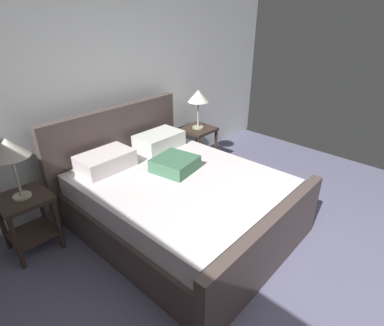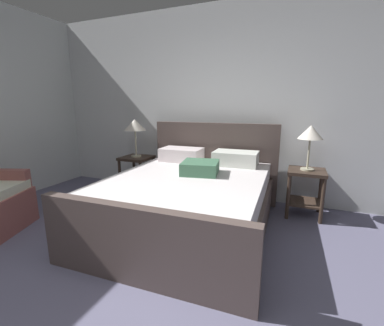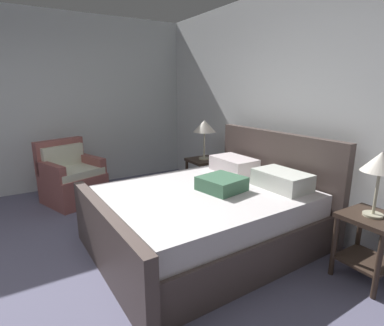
# 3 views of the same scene
# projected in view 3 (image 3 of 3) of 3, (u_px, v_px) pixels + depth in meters

# --- Properties ---
(ground_plane) EXTENTS (5.87, 6.23, 0.02)m
(ground_plane) POSITION_uv_depth(u_px,v_px,m) (2.00, 317.00, 2.27)
(ground_plane) COLOR slate
(wall_back) EXTENTS (5.99, 0.12, 2.79)m
(wall_back) POSITION_uv_depth(u_px,v_px,m) (303.00, 110.00, 3.52)
(wall_back) COLOR silver
(wall_back) RESTS_ON ground
(bed) EXTENTS (1.88, 2.24, 1.14)m
(bed) POSITION_uv_depth(u_px,v_px,m) (209.00, 214.00, 3.22)
(bed) COLOR #51433E
(bed) RESTS_ON ground
(nightstand_right) EXTENTS (0.44, 0.44, 0.60)m
(nightstand_right) POSITION_uv_depth(u_px,v_px,m) (369.00, 237.00, 2.61)
(nightstand_right) COLOR #382A21
(nightstand_right) RESTS_ON ground
(table_lamp_right) EXTENTS (0.29, 0.29, 0.55)m
(table_lamp_right) POSITION_uv_depth(u_px,v_px,m) (381.00, 164.00, 2.45)
(table_lamp_right) COLOR #B7B293
(table_lamp_right) RESTS_ON nightstand_right
(nightstand_left) EXTENTS (0.44, 0.44, 0.60)m
(nightstand_left) POSITION_uv_depth(u_px,v_px,m) (204.00, 172.00, 4.60)
(nightstand_left) COLOR #382A21
(nightstand_left) RESTS_ON ground
(table_lamp_left) EXTENTS (0.33, 0.33, 0.58)m
(table_lamp_left) POSITION_uv_depth(u_px,v_px,m) (204.00, 127.00, 4.43)
(table_lamp_left) COLOR #B7B293
(table_lamp_left) RESTS_ON nightstand_left
(armchair) EXTENTS (0.93, 0.92, 0.90)m
(armchair) POSITION_uv_depth(u_px,v_px,m) (71.00, 179.00, 4.45)
(armchair) COLOR #955450
(armchair) RESTS_ON ground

